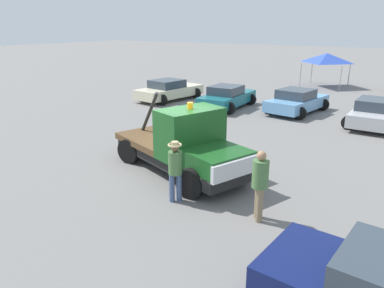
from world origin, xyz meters
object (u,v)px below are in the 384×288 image
parked_car_cream (169,90)px  canopy_tent_blue (327,58)px  traffic_cone (194,123)px  parked_car_silver (376,113)px  tow_truck (185,147)px  person_near_truck (260,181)px  parked_car_teal (227,97)px  parked_car_skyblue (297,101)px  person_at_hood (175,167)px

parked_car_cream → canopy_tent_blue: (7.06, 11.24, 1.59)m
parked_car_cream → traffic_cone: bearing=-126.0°
parked_car_cream → parked_car_silver: bearing=-80.7°
tow_truck → canopy_tent_blue: bearing=112.1°
person_near_truck → parked_car_silver: person_near_truck is taller
parked_car_cream → parked_car_teal: bearing=-83.2°
canopy_tent_blue → traffic_cone: size_ratio=5.59×
parked_car_skyblue → traffic_cone: 6.67m
parked_car_skyblue → canopy_tent_blue: canopy_tent_blue is taller
person_near_truck → parked_car_silver: size_ratio=0.40×
parked_car_cream → parked_car_skyblue: bearing=-75.4°
tow_truck → parked_car_skyblue: size_ratio=1.29×
parked_car_cream → parked_car_teal: same height
person_near_truck → person_at_hood: person_near_truck is taller
parked_car_skyblue → parked_car_silver: 4.19m
person_near_truck → parked_car_silver: (0.99, 11.77, -0.41)m
person_near_truck → parked_car_teal: bearing=-92.7°
traffic_cone → tow_truck: bearing=-59.6°
person_at_hood → parked_car_teal: 12.60m
person_near_truck → canopy_tent_blue: bearing=-113.5°
person_near_truck → parked_car_cream: bearing=-79.7°
parked_car_skyblue → canopy_tent_blue: bearing=14.7°
person_at_hood → parked_car_silver: 12.53m
person_near_truck → traffic_cone: person_near_truck is taller
person_at_hood → parked_car_silver: (3.36, 12.06, -0.38)m
person_near_truck → parked_car_skyblue: (-3.14, 12.44, -0.41)m
parked_car_silver → traffic_cone: parked_car_silver is taller
parked_car_cream → parked_car_silver: (12.34, 0.25, -0.00)m
person_near_truck → canopy_tent_blue: canopy_tent_blue is taller
person_near_truck → person_at_hood: 2.38m
parked_car_teal → parked_car_silver: size_ratio=0.97×
canopy_tent_blue → traffic_cone: (-1.89, -16.25, -1.99)m
person_near_truck → parked_car_teal: person_near_truck is taller
tow_truck → parked_car_silver: 11.11m
tow_truck → person_near_truck: 3.57m
parked_car_silver → tow_truck: bearing=158.1°
parked_car_cream → canopy_tent_blue: size_ratio=1.59×
parked_car_cream → traffic_cone: (5.16, -5.01, -0.40)m
traffic_cone → parked_car_skyblue: bearing=62.9°
person_at_hood → parked_car_cream: (-8.97, 11.81, -0.38)m
parked_car_teal → traffic_cone: 4.99m
parked_car_cream → tow_truck: bearing=-132.9°
parked_car_silver → traffic_cone: 8.90m
person_near_truck → canopy_tent_blue: 23.20m
parked_car_teal → person_near_truck: bearing=-150.2°
person_at_hood → traffic_cone: 7.84m
tow_truck → person_at_hood: tow_truck is taller
tow_truck → parked_car_teal: size_ratio=1.31×
canopy_tent_blue → parked_car_teal: bearing=-103.5°
tow_truck → person_near_truck: size_ratio=3.16×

